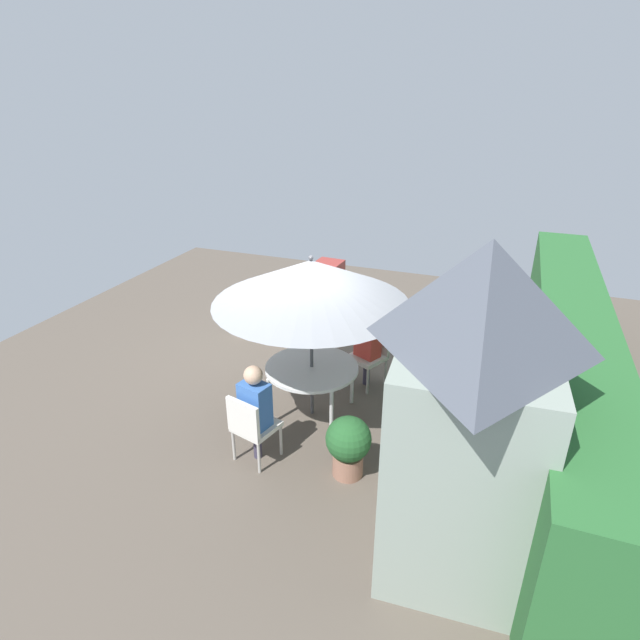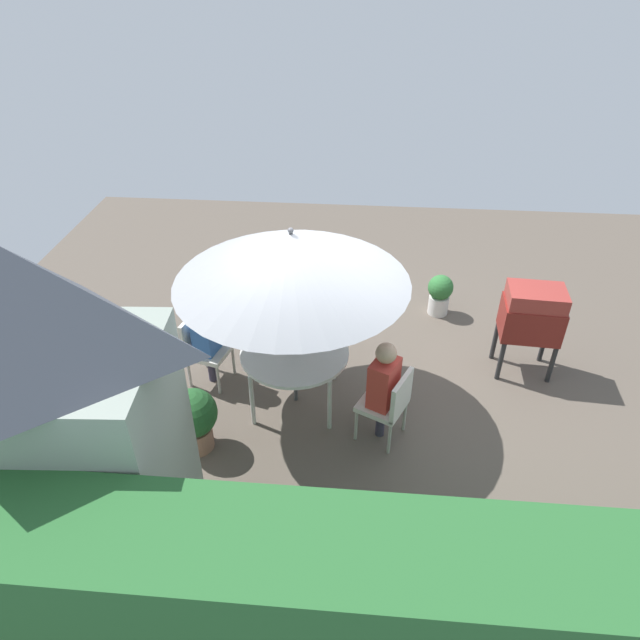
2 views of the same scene
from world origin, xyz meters
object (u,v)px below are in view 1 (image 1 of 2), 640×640
Objects in this scene: chair_near_shed at (371,351)px; chair_far_side at (251,425)px; potted_plant_by_shed at (244,317)px; garden_shed at (470,409)px; patio_table at (312,370)px; potted_plant_by_grill at (348,444)px; person_in_blue at (255,402)px; bbq_grill at (326,282)px; patio_umbrella at (311,282)px; person_in_red at (368,337)px.

chair_near_shed and chair_far_side have the same top height.
potted_plant_by_shed is (-0.78, -2.57, -0.18)m from chair_near_shed.
potted_plant_by_shed is (-3.03, -1.75, -0.18)m from chair_far_side.
garden_shed is 2.50× the size of patio_table.
potted_plant_by_grill is at bearing -114.44° from garden_shed.
potted_plant_by_grill is at bearing 40.25° from patio_table.
person_in_blue reaches higher than potted_plant_by_shed.
bbq_grill reaches higher than chair_far_side.
patio_table is 1.22m from chair_far_side.
bbq_grill is at bearing -163.75° from patio_table.
chair_near_shed is at bearing 159.90° from chair_far_side.
bbq_grill is at bearing 127.09° from potted_plant_by_shed.
chair_far_side is at bearing -99.18° from garden_shed.
patio_table is 1.37× the size of chair_near_shed.
patio_umbrella is (-0.00, -0.00, 1.25)m from patio_table.
patio_umbrella is 2.06× the size of bbq_grill.
chair_near_shed is at bearing 154.24° from person_in_red.
patio_table is 1.21m from chair_near_shed.
garden_shed is at bearing 33.73° from bbq_grill.
person_in_blue is (1.08, -0.28, 0.11)m from patio_table.
potted_plant_by_grill reaches higher than potted_plant_by_shed.
patio_umbrella is 3.19m from potted_plant_by_shed.
bbq_grill is 4.00m from chair_far_side.
person_in_red reaches higher than potted_plant_by_grill.
patio_table is at bearing -25.76° from person_in_red.
chair_near_shed is at bearing -149.23° from garden_shed.
chair_near_shed is (-1.08, 0.52, -1.41)m from patio_umbrella.
potted_plant_by_shed is at bearing -132.26° from patio_table.
chair_far_side is (2.25, -0.82, 0.00)m from chair_near_shed.
chair_far_side is at bearing -20.10° from chair_near_shed.
patio_table is at bearing -139.75° from potted_plant_by_grill.
garden_shed reaches higher than chair_near_shed.
garden_shed is 3.43× the size of chair_far_side.
bbq_grill reaches higher than chair_near_shed.
chair_far_side is 1.15m from potted_plant_by_grill.
garden_shed reaches higher than person_in_blue.
person_in_blue is at bearing -101.20° from garden_shed.
bbq_grill is at bearing -172.15° from person_in_blue.
bbq_grill is at bearing -163.75° from patio_umbrella.
patio_umbrella is 2.75× the size of chair_near_shed.
person_in_blue is at bearing 165.54° from chair_far_side.
patio_table is 1.31m from potted_plant_by_grill.
person_in_red is at bearing -147.88° from garden_shed.
chair_near_shed is (-2.63, -1.57, -1.06)m from garden_shed.
chair_near_shed reaches higher than potted_plant_by_grill.
potted_plant_by_grill is 2.04m from person_in_red.
chair_far_side is 0.71× the size of person_in_blue.
bbq_grill is at bearing -142.08° from chair_near_shed.
chair_far_side is 0.28m from person_in_blue.
patio_umbrella is at bearing -135.00° from patio_table.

